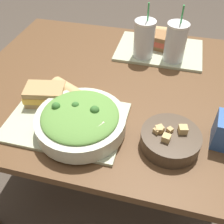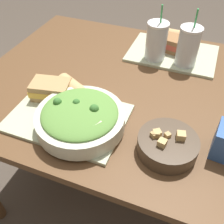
{
  "view_description": "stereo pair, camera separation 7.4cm",
  "coord_description": "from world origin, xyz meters",
  "views": [
    {
      "loc": [
        0.2,
        -0.83,
        1.37
      ],
      "look_at": [
        0.05,
        -0.24,
        0.79
      ],
      "focal_mm": 42.0,
      "sensor_mm": 36.0,
      "label": 1
    },
    {
      "loc": [
        0.27,
        -0.81,
        1.37
      ],
      "look_at": [
        0.05,
        -0.24,
        0.79
      ],
      "focal_mm": 42.0,
      "sensor_mm": 36.0,
      "label": 2
    }
  ],
  "objects": [
    {
      "name": "dining_table",
      "position": [
        0.0,
        0.0,
        0.63
      ],
      "size": [
        1.17,
        0.97,
        0.73
      ],
      "color": "brown",
      "rests_on": "ground_plane"
    },
    {
      "name": "baguette_far",
      "position": [
        0.14,
        0.39,
        0.77
      ],
      "size": [
        0.16,
        0.06,
        0.06
      ],
      "rotation": [
        0.0,
        0.0,
        1.55
      ],
      "color": "tan",
      "rests_on": "tray_far"
    },
    {
      "name": "drink_cup_dark",
      "position": [
        0.08,
        0.21,
        0.82
      ],
      "size": [
        0.09,
        0.09,
        0.24
      ],
      "color": "silver",
      "rests_on": "tray_far"
    },
    {
      "name": "salad_bowl",
      "position": [
        -0.04,
        -0.29,
        0.78
      ],
      "size": [
        0.29,
        0.29,
        0.09
      ],
      "color": "beige",
      "rests_on": "tray_near"
    },
    {
      "name": "soup_bowl",
      "position": [
        0.24,
        -0.28,
        0.76
      ],
      "size": [
        0.18,
        0.18,
        0.07
      ],
      "color": "#473828",
      "rests_on": "dining_table"
    },
    {
      "name": "baguette_near",
      "position": [
        -0.12,
        -0.16,
        0.77
      ],
      "size": [
        0.19,
        0.13,
        0.06
      ],
      "rotation": [
        0.0,
        0.0,
        1.11
      ],
      "color": "tan",
      "rests_on": "tray_near"
    },
    {
      "name": "tray_far",
      "position": [
        0.14,
        0.29,
        0.73
      ],
      "size": [
        0.39,
        0.28,
        0.01
      ],
      "color": "#B2BC99",
      "rests_on": "dining_table"
    },
    {
      "name": "sandwich_far",
      "position": [
        0.13,
        0.31,
        0.77
      ],
      "size": [
        0.16,
        0.12,
        0.06
      ],
      "rotation": [
        0.0,
        0.0,
        -0.19
      ],
      "color": "olive",
      "rests_on": "tray_far"
    },
    {
      "name": "tray_near",
      "position": [
        -0.11,
        -0.26,
        0.73
      ],
      "size": [
        0.39,
        0.28,
        0.01
      ],
      "color": "#B2BC99",
      "rests_on": "dining_table"
    },
    {
      "name": "sandwich_near",
      "position": [
        -0.21,
        -0.19,
        0.77
      ],
      "size": [
        0.16,
        0.12,
        0.06
      ],
      "rotation": [
        0.0,
        0.0,
        0.2
      ],
      "color": "tan",
      "rests_on": "tray_near"
    },
    {
      "name": "ground_plane",
      "position": [
        0.0,
        0.0,
        0.0
      ],
      "size": [
        12.0,
        12.0,
        0.0
      ],
      "primitive_type": "plane",
      "color": "#4C4238"
    },
    {
      "name": "drink_cup_red",
      "position": [
        0.21,
        0.21,
        0.82
      ],
      "size": [
        0.09,
        0.09,
        0.24
      ],
      "color": "silver",
      "rests_on": "tray_far"
    }
  ]
}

